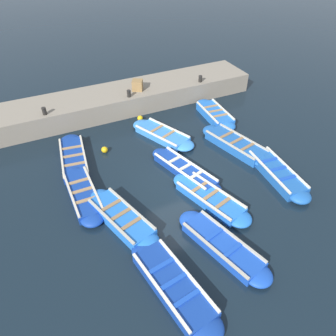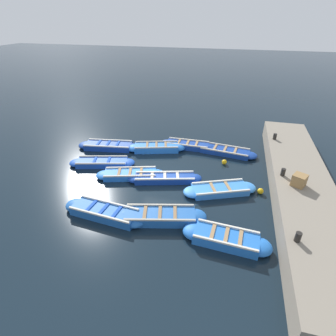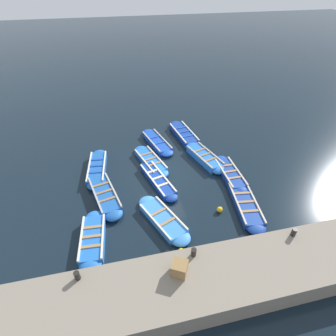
# 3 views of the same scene
# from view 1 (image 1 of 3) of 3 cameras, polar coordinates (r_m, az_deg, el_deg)

# --- Properties ---
(ground_plane) EXTENTS (120.00, 120.00, 0.00)m
(ground_plane) POSITION_cam_1_polar(r_m,az_deg,el_deg) (13.18, 2.61, -2.32)
(ground_plane) COLOR black
(boat_far_corner) EXTENTS (3.85, 1.22, 0.44)m
(boat_far_corner) POSITION_cam_1_polar(r_m,az_deg,el_deg) (13.99, 18.39, -0.75)
(boat_far_corner) COLOR #1E59AD
(boat_far_corner) RESTS_ON ground
(boat_stern_in) EXTENTS (4.01, 1.83, 0.45)m
(boat_stern_in) POSITION_cam_1_polar(r_m,az_deg,el_deg) (15.17, 11.72, 4.01)
(boat_stern_in) COLOR #1E59AD
(boat_stern_in) RESTS_ON ground
(boat_inner_gap) EXTENTS (3.71, 1.87, 0.37)m
(boat_inner_gap) POSITION_cam_1_polar(r_m,az_deg,el_deg) (12.32, 7.37, -5.23)
(boat_inner_gap) COLOR blue
(boat_inner_gap) RESTS_ON ground
(boat_tucked) EXTENTS (3.73, 1.88, 0.46)m
(boat_tucked) POSITION_cam_1_polar(r_m,az_deg,el_deg) (11.58, -8.14, -8.67)
(boat_tucked) COLOR blue
(boat_tucked) RESTS_ON ground
(boat_near_quay) EXTENTS (3.80, 1.77, 0.37)m
(boat_near_quay) POSITION_cam_1_polar(r_m,az_deg,el_deg) (10.91, 9.45, -13.16)
(boat_near_quay) COLOR #1947B7
(boat_near_quay) RESTS_ON ground
(boat_drifting) EXTENTS (3.39, 1.16, 0.46)m
(boat_drifting) POSITION_cam_1_polar(r_m,az_deg,el_deg) (17.34, 8.15, 9.22)
(boat_drifting) COLOR blue
(boat_drifting) RESTS_ON ground
(boat_end_of_row) EXTENTS (3.68, 2.26, 0.37)m
(boat_end_of_row) POSITION_cam_1_polar(r_m,az_deg,el_deg) (15.63, -0.99, 5.85)
(boat_end_of_row) COLOR #3884E0
(boat_end_of_row) RESTS_ON ground
(boat_centre) EXTENTS (3.57, 0.92, 0.40)m
(boat_centre) POSITION_cam_1_polar(r_m,az_deg,el_deg) (12.77, -14.63, -4.39)
(boat_centre) COLOR navy
(boat_centre) RESTS_ON ground
(boat_bow_out) EXTENTS (3.98, 1.44, 0.36)m
(boat_bow_out) POSITION_cam_1_polar(r_m,az_deg,el_deg) (14.66, -16.12, 1.59)
(boat_bow_out) COLOR navy
(boat_bow_out) RESTS_ON ground
(boat_broadside) EXTENTS (4.00, 1.52, 0.41)m
(boat_broadside) POSITION_cam_1_polar(r_m,az_deg,el_deg) (9.95, 0.94, -19.71)
(boat_broadside) COLOR navy
(boat_broadside) RESTS_ON ground
(boat_outer_left) EXTENTS (3.85, 1.71, 0.38)m
(boat_outer_left) POSITION_cam_1_polar(r_m,az_deg,el_deg) (13.47, 2.95, -0.37)
(boat_outer_left) COLOR navy
(boat_outer_left) RESTS_ON ground
(quay_wall) EXTENTS (2.51, 14.45, 1.03)m
(quay_wall) POSITION_cam_1_polar(r_m,az_deg,el_deg) (18.21, -7.67, 11.90)
(quay_wall) COLOR gray
(quay_wall) RESTS_ON ground
(bollard_north) EXTENTS (0.20, 0.20, 0.35)m
(bollard_north) POSITION_cam_1_polar(r_m,az_deg,el_deg) (16.45, -20.76, 9.26)
(bollard_north) COLOR black
(bollard_north) RESTS_ON quay_wall
(bollard_mid_north) EXTENTS (0.20, 0.20, 0.35)m
(bollard_mid_north) POSITION_cam_1_polar(r_m,az_deg,el_deg) (17.13, -6.83, 12.75)
(bollard_mid_north) COLOR black
(bollard_mid_north) RESTS_ON quay_wall
(bollard_mid_south) EXTENTS (0.20, 0.20, 0.35)m
(bollard_mid_south) POSITION_cam_1_polar(r_m,az_deg,el_deg) (18.75, 5.65, 15.21)
(bollard_mid_south) COLOR black
(bollard_mid_south) RESTS_ON quay_wall
(wooden_crate) EXTENTS (0.71, 0.71, 0.52)m
(wooden_crate) POSITION_cam_1_polar(r_m,az_deg,el_deg) (17.78, -5.35, 14.17)
(wooden_crate) COLOR olive
(wooden_crate) RESTS_ON quay_wall
(buoy_orange_near) EXTENTS (0.29, 0.29, 0.29)m
(buoy_orange_near) POSITION_cam_1_polar(r_m,az_deg,el_deg) (17.01, -4.87, 8.63)
(buoy_orange_near) COLOR #EAB214
(buoy_orange_near) RESTS_ON ground
(buoy_yellow_far) EXTENTS (0.29, 0.29, 0.29)m
(buoy_yellow_far) POSITION_cam_1_polar(r_m,az_deg,el_deg) (14.90, -10.99, 3.15)
(buoy_yellow_far) COLOR #EAB214
(buoy_yellow_far) RESTS_ON ground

